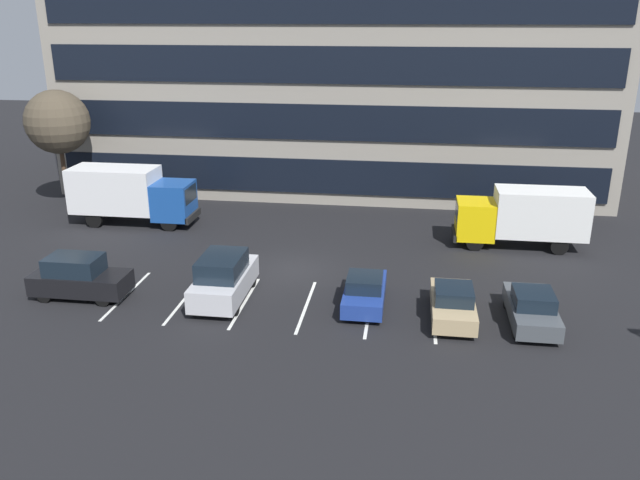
% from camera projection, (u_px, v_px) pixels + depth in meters
% --- Properties ---
extents(ground_plane, '(120.00, 120.00, 0.00)m').
position_uv_depth(ground_plane, '(292.00, 269.00, 32.43)').
color(ground_plane, black).
extents(office_building, '(37.92, 12.70, 18.00)m').
position_uv_depth(office_building, '(335.00, 61.00, 46.16)').
color(office_building, gray).
rests_on(office_building, ground_plane).
extents(lot_markings, '(14.14, 5.40, 0.01)m').
position_uv_depth(lot_markings, '(275.00, 304.00, 28.55)').
color(lot_markings, silver).
rests_on(lot_markings, ground_plane).
extents(box_truck_yellow, '(7.06, 2.34, 3.27)m').
position_uv_depth(box_truck_yellow, '(523.00, 215.00, 34.98)').
color(box_truck_yellow, yellow).
rests_on(box_truck_yellow, ground_plane).
extents(box_truck_blue, '(7.52, 2.49, 3.48)m').
position_uv_depth(box_truck_blue, '(130.00, 193.00, 38.85)').
color(box_truck_blue, '#194799').
rests_on(box_truck_blue, ground_plane).
extents(suv_silver, '(2.04, 4.82, 2.18)m').
position_uv_depth(suv_silver, '(224.00, 278.00, 28.68)').
color(suv_silver, silver).
rests_on(suv_silver, ground_plane).
extents(sedan_tan, '(1.78, 4.26, 1.53)m').
position_uv_depth(sedan_tan, '(453.00, 303.00, 26.97)').
color(sedan_tan, tan).
rests_on(sedan_tan, ground_plane).
extents(suv_black, '(4.34, 1.84, 1.96)m').
position_uv_depth(suv_black, '(79.00, 277.00, 29.00)').
color(suv_black, black).
rests_on(suv_black, ground_plane).
extents(sedan_navy, '(1.74, 4.16, 1.49)m').
position_uv_depth(sedan_navy, '(365.00, 291.00, 28.17)').
color(sedan_navy, navy).
rests_on(sedan_navy, ground_plane).
extents(sedan_charcoal, '(1.80, 4.29, 1.54)m').
position_uv_depth(sedan_charcoal, '(532.00, 308.00, 26.50)').
color(sedan_charcoal, '#474C51').
rests_on(sedan_charcoal, ground_plane).
extents(bare_tree, '(4.10, 4.10, 7.69)m').
position_uv_depth(bare_tree, '(57.00, 122.00, 41.26)').
color(bare_tree, '#473323').
rests_on(bare_tree, ground_plane).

